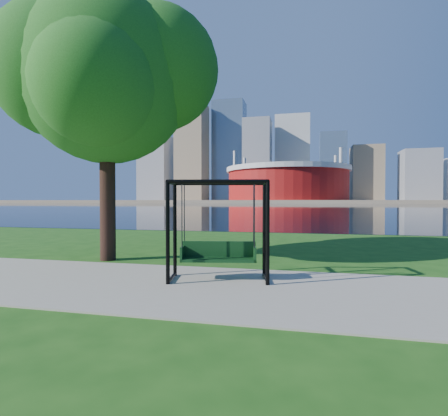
% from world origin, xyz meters
% --- Properties ---
extents(ground, '(900.00, 900.00, 0.00)m').
position_xyz_m(ground, '(0.00, 0.00, 0.00)').
color(ground, '#1E5114').
rests_on(ground, ground).
extents(path, '(120.00, 4.00, 0.03)m').
position_xyz_m(path, '(0.00, -0.50, 0.01)').
color(path, '#9E937F').
rests_on(path, ground).
extents(river, '(900.00, 180.00, 0.02)m').
position_xyz_m(river, '(0.00, 102.00, 0.01)').
color(river, black).
rests_on(river, ground).
extents(far_bank, '(900.00, 228.00, 2.00)m').
position_xyz_m(far_bank, '(0.00, 306.00, 1.00)').
color(far_bank, '#937F60').
rests_on(far_bank, ground).
extents(stadium, '(83.00, 83.00, 32.00)m').
position_xyz_m(stadium, '(-10.00, 235.00, 14.23)').
color(stadium, maroon).
rests_on(stadium, far_bank).
extents(skyline, '(392.00, 66.00, 96.50)m').
position_xyz_m(skyline, '(-4.27, 319.39, 35.89)').
color(skyline, gray).
rests_on(skyline, far_bank).
extents(swing, '(2.32, 1.34, 2.23)m').
position_xyz_m(swing, '(-0.07, 0.16, 1.08)').
color(swing, black).
rests_on(swing, ground).
extents(park_tree, '(6.41, 5.79, 7.97)m').
position_xyz_m(park_tree, '(-4.02, 2.11, 5.53)').
color(park_tree, black).
rests_on(park_tree, ground).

